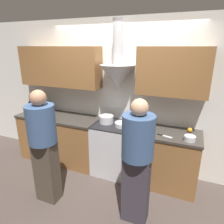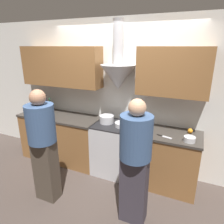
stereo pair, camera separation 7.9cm
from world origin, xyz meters
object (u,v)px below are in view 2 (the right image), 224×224
wine_bottle_4 (46,106)px  orange_fruit (190,131)px  saucepan (190,139)px  person_foreground_right (135,159)px  wine_bottle_0 (32,104)px  wine_bottle_2 (40,105)px  wine_bottle_5 (50,107)px  stock_pot (107,119)px  wine_bottle_1 (36,105)px  person_foreground_left (43,143)px  wine_bottle_3 (43,106)px  stove_range (114,148)px  mixing_bowl (122,124)px

wine_bottle_4 → orange_fruit: wine_bottle_4 is taller
saucepan → person_foreground_right: bearing=-128.4°
wine_bottle_0 → wine_bottle_2: bearing=1.9°
wine_bottle_5 → stock_pot: wine_bottle_5 is taller
wine_bottle_0 → orange_fruit: (3.01, 0.09, -0.09)m
wine_bottle_1 → person_foreground_right: person_foreground_right is taller
wine_bottle_5 → stock_pot: size_ratio=1.27×
person_foreground_left → wine_bottle_3: bearing=131.4°
wine_bottle_3 → wine_bottle_4: wine_bottle_4 is taller
saucepan → stock_pot: bearing=172.1°
stove_range → saucepan: saucepan is taller
wine_bottle_3 → stock_pot: 1.40m
wine_bottle_3 → person_foreground_right: size_ratio=0.21×
wine_bottle_0 → wine_bottle_3: 0.28m
wine_bottle_3 → orange_fruit: (2.73, 0.10, -0.09)m
wine_bottle_2 → orange_fruit: size_ratio=4.52×
wine_bottle_2 → person_foreground_left: 1.45m
wine_bottle_3 → wine_bottle_4: bearing=0.4°
orange_fruit → person_foreground_left: (-1.82, -1.13, -0.04)m
mixing_bowl → wine_bottle_1: bearing=178.0°
saucepan → wine_bottle_3: bearing=175.8°
wine_bottle_1 → wine_bottle_2: bearing=5.5°
wine_bottle_4 → mixing_bowl: 1.61m
wine_bottle_1 → wine_bottle_5: 0.38m
wine_bottle_1 → wine_bottle_0: bearing=177.9°
stove_range → person_foreground_right: person_foreground_right is taller
wine_bottle_0 → wine_bottle_5: size_ratio=1.05×
wine_bottle_1 → saucepan: bearing=-4.0°
wine_bottle_1 → wine_bottle_2: size_ratio=0.98×
wine_bottle_1 → mixing_bowl: 1.89m
orange_fruit → person_foreground_left: size_ratio=0.04×
wine_bottle_0 → orange_fruit: size_ratio=4.37×
stock_pot → person_foreground_left: 1.13m
wine_bottle_4 → saucepan: 2.66m
orange_fruit → wine_bottle_1: bearing=-178.1°
stock_pot → mixing_bowl: stock_pot is taller
wine_bottle_2 → mixing_bowl: bearing=-2.4°
stock_pot → saucepan: (1.34, -0.19, -0.03)m
stock_pot → saucepan: bearing=-7.9°
wine_bottle_0 → wine_bottle_4: bearing=-1.1°
wine_bottle_0 → saucepan: 3.03m
mixing_bowl → person_foreground_left: (-0.79, -0.97, -0.04)m
wine_bottle_4 → person_foreground_left: size_ratio=0.22×
stock_pot → person_foreground_left: person_foreground_left is taller
wine_bottle_3 → wine_bottle_5: (0.19, -0.01, -0.01)m
orange_fruit → person_foreground_right: person_foreground_right is taller
person_foreground_right → person_foreground_left: bearing=-174.3°
wine_bottle_0 → wine_bottle_4: wine_bottle_4 is taller
wine_bottle_0 → mixing_bowl: (1.98, -0.07, -0.09)m
wine_bottle_5 → person_foreground_left: 1.26m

